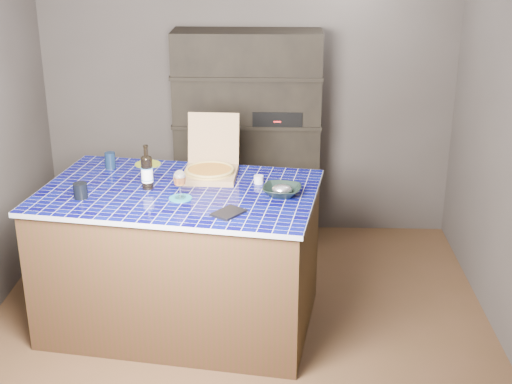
{
  "coord_description": "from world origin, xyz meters",
  "views": [
    {
      "loc": [
        0.27,
        -4.21,
        2.64
      ],
      "look_at": [
        0.12,
        0.0,
        1.01
      ],
      "focal_mm": 50.0,
      "sensor_mm": 36.0,
      "label": 1
    }
  ],
  "objects_px": {
    "dvd_case": "(229,213)",
    "pizza_box": "(210,169)",
    "wine_glass": "(180,179)",
    "kitchen_island": "(181,257)",
    "bowl": "(282,191)",
    "mead_bottle": "(147,172)"
  },
  "relations": [
    {
      "from": "pizza_box",
      "to": "bowl",
      "type": "distance_m",
      "value": 0.59
    },
    {
      "from": "dvd_case",
      "to": "pizza_box",
      "type": "bearing_deg",
      "value": 140.64
    },
    {
      "from": "mead_bottle",
      "to": "bowl",
      "type": "xyz_separation_m",
      "value": [
        0.88,
        -0.09,
        -0.09
      ]
    },
    {
      "from": "kitchen_island",
      "to": "bowl",
      "type": "xyz_separation_m",
      "value": [
        0.68,
        -0.07,
        0.52
      ]
    },
    {
      "from": "bowl",
      "to": "pizza_box",
      "type": "bearing_deg",
      "value": 145.67
    },
    {
      "from": "dvd_case",
      "to": "wine_glass",
      "type": "bearing_deg",
      "value": 179.64
    },
    {
      "from": "pizza_box",
      "to": "mead_bottle",
      "type": "bearing_deg",
      "value": -145.75
    },
    {
      "from": "mead_bottle",
      "to": "bowl",
      "type": "relative_size",
      "value": 1.21
    },
    {
      "from": "dvd_case",
      "to": "mead_bottle",
      "type": "bearing_deg",
      "value": 179.68
    },
    {
      "from": "wine_glass",
      "to": "pizza_box",
      "type": "bearing_deg",
      "value": 70.07
    },
    {
      "from": "bowl",
      "to": "mead_bottle",
      "type": "bearing_deg",
      "value": 174.06
    },
    {
      "from": "wine_glass",
      "to": "bowl",
      "type": "distance_m",
      "value": 0.65
    },
    {
      "from": "dvd_case",
      "to": "bowl",
      "type": "relative_size",
      "value": 0.78
    },
    {
      "from": "wine_glass",
      "to": "bowl",
      "type": "relative_size",
      "value": 0.76
    },
    {
      "from": "kitchen_island",
      "to": "pizza_box",
      "type": "xyz_separation_m",
      "value": [
        0.19,
        0.26,
        0.54
      ]
    },
    {
      "from": "mead_bottle",
      "to": "dvd_case",
      "type": "relative_size",
      "value": 1.54
    },
    {
      "from": "kitchen_island",
      "to": "wine_glass",
      "type": "xyz_separation_m",
      "value": [
        0.04,
        -0.16,
        0.62
      ]
    },
    {
      "from": "mead_bottle",
      "to": "bowl",
      "type": "distance_m",
      "value": 0.89
    },
    {
      "from": "wine_glass",
      "to": "bowl",
      "type": "xyz_separation_m",
      "value": [
        0.64,
        0.08,
        -0.1
      ]
    },
    {
      "from": "kitchen_island",
      "to": "dvd_case",
      "type": "distance_m",
      "value": 0.73
    },
    {
      "from": "mead_bottle",
      "to": "dvd_case",
      "type": "bearing_deg",
      "value": -36.36
    },
    {
      "from": "mead_bottle",
      "to": "dvd_case",
      "type": "distance_m",
      "value": 0.7
    }
  ]
}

